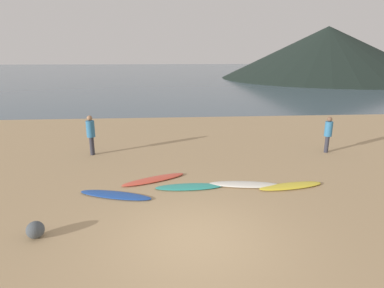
# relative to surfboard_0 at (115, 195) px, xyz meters

# --- Properties ---
(ground_plane) EXTENTS (120.00, 120.00, 0.20)m
(ground_plane) POSITION_rel_surfboard_0_xyz_m (2.20, 7.47, -0.14)
(ground_plane) COLOR tan
(ground_plane) RESTS_ON ground
(ocean_water) EXTENTS (140.00, 100.00, 0.01)m
(ocean_water) POSITION_rel_surfboard_0_xyz_m (2.20, 62.02, -0.04)
(ocean_water) COLOR #475B6B
(ocean_water) RESTS_ON ground
(headland_hill) EXTENTS (33.81, 33.81, 8.23)m
(headland_hill) POSITION_rel_surfboard_0_xyz_m (27.66, 43.27, 4.08)
(headland_hill) COLOR black
(headland_hill) RESTS_ON ground
(surfboard_0) EXTENTS (2.36, 1.20, 0.08)m
(surfboard_0) POSITION_rel_surfboard_0_xyz_m (0.00, 0.00, 0.00)
(surfboard_0) COLOR #1E479E
(surfboard_0) RESTS_ON ground
(surfboard_1) EXTENTS (2.24, 1.38, 0.09)m
(surfboard_1) POSITION_rel_surfboard_0_xyz_m (1.11, 1.13, 0.01)
(surfboard_1) COLOR #D84C38
(surfboard_1) RESTS_ON ground
(surfboard_2) EXTENTS (2.17, 0.59, 0.08)m
(surfboard_2) POSITION_rel_surfboard_0_xyz_m (2.26, 0.44, -0.00)
(surfboard_2) COLOR teal
(surfboard_2) RESTS_ON ground
(surfboard_3) EXTENTS (2.44, 0.86, 0.10)m
(surfboard_3) POSITION_rel_surfboard_0_xyz_m (4.12, 0.46, 0.01)
(surfboard_3) COLOR silver
(surfboard_3) RESTS_ON ground
(surfboard_4) EXTENTS (2.25, 0.87, 0.10)m
(surfboard_4) POSITION_rel_surfboard_0_xyz_m (5.54, 0.24, 0.01)
(surfboard_4) COLOR yellow
(surfboard_4) RESTS_ON ground
(person_0) EXTENTS (0.34, 0.34, 1.69)m
(person_0) POSITION_rel_surfboard_0_xyz_m (-1.59, 4.21, 0.96)
(person_0) COLOR #2D2D38
(person_0) RESTS_ON ground
(person_1) EXTENTS (0.32, 0.32, 1.57)m
(person_1) POSITION_rel_surfboard_0_xyz_m (8.47, 3.77, 0.88)
(person_1) COLOR #2D2D38
(person_1) RESTS_ON ground
(beach_rock_near) EXTENTS (0.41, 0.41, 0.41)m
(beach_rock_near) POSITION_rel_surfboard_0_xyz_m (-1.51, -2.13, 0.17)
(beach_rock_near) COLOR #454C51
(beach_rock_near) RESTS_ON ground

